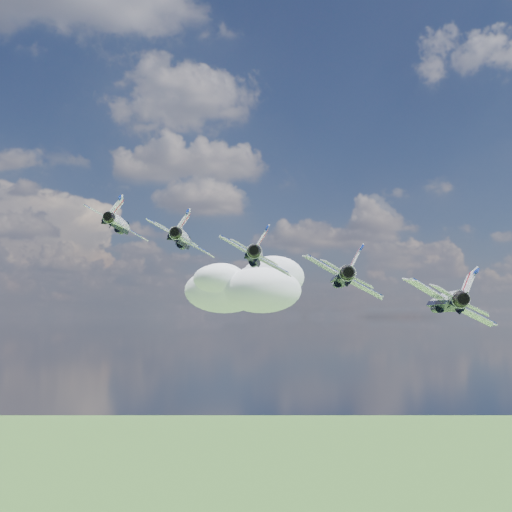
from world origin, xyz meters
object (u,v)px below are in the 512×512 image
object	(u,v)px
jet_2	(256,256)
jet_4	(445,301)
jet_1	(183,239)
jet_0	(120,224)
jet_3	(342,276)

from	to	relation	value
jet_2	jet_4	distance (m)	22.80
jet_1	jet_2	distance (m)	11.40
jet_1	jet_0	bearing A→B (deg)	149.74
jet_1	jet_4	world-z (taller)	jet_1
jet_2	jet_3	world-z (taller)	jet_2
jet_1	jet_4	bearing A→B (deg)	-30.26
jet_2	jet_3	distance (m)	11.40
jet_4	jet_1	bearing A→B (deg)	149.74
jet_0	jet_3	xyz separation A→B (m)	(22.69, -24.18, -8.38)
jet_1	jet_3	size ratio (longest dim) A/B	1.00
jet_3	jet_4	size ratio (longest dim) A/B	1.00
jet_0	jet_1	world-z (taller)	jet_0
jet_2	jet_3	size ratio (longest dim) A/B	1.00
jet_0	jet_1	bearing A→B (deg)	-30.26
jet_1	jet_3	world-z (taller)	jet_1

